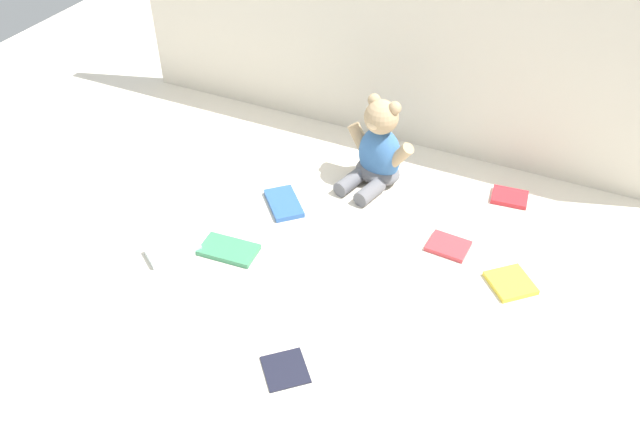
% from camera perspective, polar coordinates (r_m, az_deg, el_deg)
% --- Properties ---
extents(ground_plane, '(3.20, 3.20, 0.00)m').
position_cam_1_polar(ground_plane, '(1.69, 1.05, -0.55)').
color(ground_plane, silver).
extents(backdrop_drape, '(1.68, 0.03, 0.62)m').
position_cam_1_polar(backdrop_drape, '(1.87, 6.97, 14.81)').
color(backdrop_drape, beige).
rests_on(backdrop_drape, ground_plane).
extents(teddy_bear, '(0.21, 0.21, 0.25)m').
position_cam_1_polar(teddy_bear, '(1.77, 5.12, 5.40)').
color(teddy_bear, '#3F72B2').
rests_on(teddy_bear, ground_plane).
extents(book_case_0, '(0.15, 0.15, 0.01)m').
position_cam_1_polar(book_case_0, '(1.73, -3.26, 0.83)').
color(book_case_0, '#2F5FAA').
rests_on(book_case_0, ground_plane).
extents(book_case_1, '(0.13, 0.14, 0.02)m').
position_cam_1_polar(book_case_1, '(1.62, -12.78, -3.14)').
color(book_case_1, white).
rests_on(book_case_1, ground_plane).
extents(book_case_2, '(0.14, 0.09, 0.01)m').
position_cam_1_polar(book_case_2, '(1.61, -8.01, -3.17)').
color(book_case_2, '#3E8C5F').
rests_on(book_case_2, ground_plane).
extents(book_case_3, '(0.12, 0.13, 0.01)m').
position_cam_1_polar(book_case_3, '(1.36, -3.06, -13.47)').
color(book_case_3, '#1C1D2E').
rests_on(book_case_3, ground_plane).
extents(book_case_4, '(0.12, 0.12, 0.01)m').
position_cam_1_polar(book_case_4, '(1.73, -10.95, 0.02)').
color(book_case_4, white).
rests_on(book_case_4, ground_plane).
extents(book_case_5, '(0.10, 0.08, 0.01)m').
position_cam_1_polar(book_case_5, '(1.63, 11.20, -2.82)').
color(book_case_5, '#D33B43').
rests_on(book_case_5, ground_plane).
extents(book_case_6, '(0.13, 0.13, 0.01)m').
position_cam_1_polar(book_case_6, '(1.57, 16.38, -5.87)').
color(book_case_6, yellow).
rests_on(book_case_6, ground_plane).
extents(book_case_7, '(0.10, 0.08, 0.01)m').
position_cam_1_polar(book_case_7, '(1.82, 16.30, 1.38)').
color(book_case_7, red).
rests_on(book_case_7, ground_plane).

